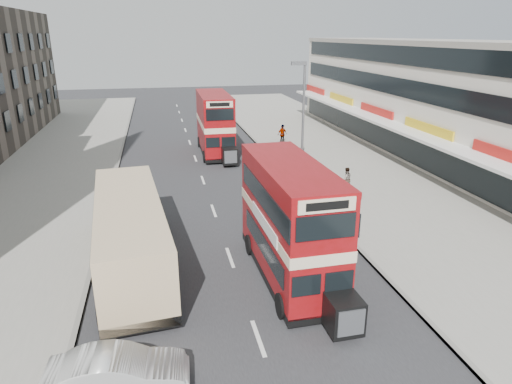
{
  "coord_description": "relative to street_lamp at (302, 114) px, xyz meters",
  "views": [
    {
      "loc": [
        -2.81,
        -10.56,
        9.77
      ],
      "look_at": [
        0.76,
        5.87,
        3.88
      ],
      "focal_mm": 31.8,
      "sensor_mm": 36.0,
      "label": 1
    }
  ],
  "objects": [
    {
      "name": "pedestrian_far",
      "position": [
        1.76,
        11.02,
        -3.74
      ],
      "size": [
        1.13,
        0.82,
        1.79
      ],
      "primitive_type": "imported",
      "rotation": [
        0.0,
        0.0,
        0.42
      ],
      "color": "gray",
      "rests_on": "pavement_right"
    },
    {
      "name": "street_lamp",
      "position": [
        0.0,
        0.0,
        0.0
      ],
      "size": [
        1.0,
        0.2,
        8.12
      ],
      "color": "slate",
      "rests_on": "ground"
    },
    {
      "name": "car_right_b",
      "position": [
        -0.93,
        3.58,
        -4.23
      ],
      "size": [
        4.15,
        2.12,
        1.12
      ],
      "primitive_type": "imported",
      "rotation": [
        0.0,
        0.0,
        -1.5
      ],
      "color": "#C16913",
      "rests_on": "ground"
    },
    {
      "name": "bus_main",
      "position": [
        -4.34,
        -12.21,
        -2.27
      ],
      "size": [
        2.56,
        8.71,
        4.79
      ],
      "rotation": [
        0.0,
        0.0,
        3.16
      ],
      "color": "black",
      "rests_on": "ground"
    },
    {
      "name": "bus_second",
      "position": [
        -4.64,
        9.4,
        -2.2
      ],
      "size": [
        2.57,
        8.94,
        4.91
      ],
      "rotation": [
        0.0,
        0.0,
        3.13
      ],
      "color": "black",
      "rests_on": "ground"
    },
    {
      "name": "kerb_right",
      "position": [
        -0.42,
        2.0,
        -4.71
      ],
      "size": [
        0.2,
        90.0,
        0.16
      ],
      "primitive_type": "cube",
      "color": "gray",
      "rests_on": "ground"
    },
    {
      "name": "pavement_left",
      "position": [
        -18.52,
        2.0,
        -4.71
      ],
      "size": [
        12.0,
        90.0,
        0.15
      ],
      "primitive_type": "cube",
      "color": "gray",
      "rests_on": "ground"
    },
    {
      "name": "cyclist",
      "position": [
        -2.21,
        3.78,
        -4.11
      ],
      "size": [
        0.65,
        1.76,
        2.01
      ],
      "rotation": [
        0.0,
        0.0,
        -0.02
      ],
      "color": "gray",
      "rests_on": "ground"
    },
    {
      "name": "car_left_front",
      "position": [
        -10.95,
        -17.53,
        -4.12
      ],
      "size": [
        4.09,
        1.65,
        1.32
      ],
      "primitive_type": "imported",
      "rotation": [
        0.0,
        0.0,
        1.51
      ],
      "color": "silver",
      "rests_on": "ground"
    },
    {
      "name": "kerb_left",
      "position": [
        -12.62,
        2.0,
        -4.71
      ],
      "size": [
        0.2,
        90.0,
        0.16
      ],
      "primitive_type": "cube",
      "color": "gray",
      "rests_on": "ground"
    },
    {
      "name": "ground",
      "position": [
        -6.52,
        -18.0,
        -4.78
      ],
      "size": [
        160.0,
        160.0,
        0.0
      ],
      "primitive_type": "plane",
      "color": "#28282B",
      "rests_on": "ground"
    },
    {
      "name": "road_surface",
      "position": [
        -6.52,
        2.0,
        -4.78
      ],
      "size": [
        12.0,
        90.0,
        0.01
      ],
      "primitive_type": "cube",
      "color": "#28282B",
      "rests_on": "ground"
    },
    {
      "name": "commercial_row",
      "position": [
        13.42,
        4.0,
        -0.09
      ],
      "size": [
        9.9,
        46.2,
        9.3
      ],
      "color": "beige",
      "rests_on": "ground"
    },
    {
      "name": "coach",
      "position": [
        -10.85,
        -9.85,
        -3.1
      ],
      "size": [
        3.67,
        10.95,
        2.85
      ],
      "rotation": [
        0.0,
        0.0,
        0.09
      ],
      "color": "black",
      "rests_on": "ground"
    },
    {
      "name": "pavement_right",
      "position": [
        5.48,
        2.0,
        -4.71
      ],
      "size": [
        12.0,
        90.0,
        0.15
      ],
      "primitive_type": "cube",
      "color": "gray",
      "rests_on": "ground"
    },
    {
      "name": "pedestrian_near",
      "position": [
        2.24,
        -2.66,
        -3.85
      ],
      "size": [
        0.58,
        0.4,
        1.57
      ],
      "primitive_type": "imported",
      "rotation": [
        0.0,
        0.0,
        3.14
      ],
      "color": "gray",
      "rests_on": "pavement_right"
    },
    {
      "name": "car_right_a",
      "position": [
        -1.25,
        -2.43,
        -4.03
      ],
      "size": [
        5.36,
        2.61,
        1.5
      ],
      "primitive_type": "imported",
      "rotation": [
        0.0,
        0.0,
        -1.47
      ],
      "color": "maroon",
      "rests_on": "ground"
    }
  ]
}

